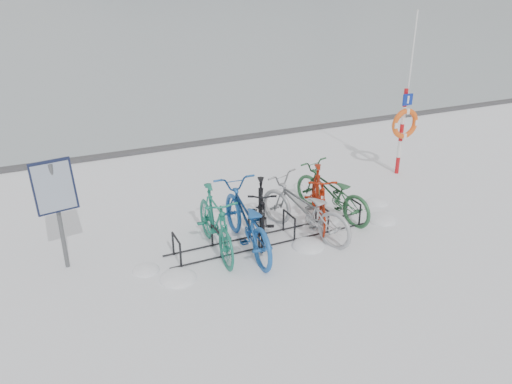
# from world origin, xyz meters

# --- Properties ---
(ground) EXTENTS (900.00, 900.00, 0.00)m
(ground) POSITION_xyz_m (0.00, 0.00, 0.00)
(ground) COLOR white
(ground) RESTS_ON ground
(quay_edge) EXTENTS (400.00, 0.25, 0.10)m
(quay_edge) POSITION_xyz_m (0.00, 5.90, 0.05)
(quay_edge) COLOR #3F3F42
(quay_edge) RESTS_ON ground
(bike_rack) EXTENTS (4.00, 0.48, 0.46)m
(bike_rack) POSITION_xyz_m (0.00, 0.00, 0.18)
(bike_rack) COLOR black
(bike_rack) RESTS_ON ground
(info_board) EXTENTS (0.66, 0.34, 1.88)m
(info_board) POSITION_xyz_m (-3.53, 0.57, 1.36)
(info_board) COLOR #595B5E
(info_board) RESTS_ON ground
(lifebuoy_station) EXTENTS (0.73, 0.22, 3.80)m
(lifebuoy_station) POSITION_xyz_m (4.32, 1.65, 1.28)
(lifebuoy_station) COLOR #B60E14
(lifebuoy_station) RESTS_ON ground
(bike_0) EXTENTS (0.68, 1.99, 1.18)m
(bike_0) POSITION_xyz_m (-1.07, 0.06, 0.59)
(bike_0) COLOR #1A735C
(bike_0) RESTS_ON ground
(bike_1) EXTENTS (0.92, 2.29, 1.18)m
(bike_1) POSITION_xyz_m (-0.55, -0.07, 0.59)
(bike_1) COLOR #1B55A3
(bike_1) RESTS_ON ground
(bike_2) EXTENTS (1.17, 1.84, 1.07)m
(bike_2) POSITION_xyz_m (-0.09, 0.25, 0.54)
(bike_2) COLOR black
(bike_2) RESTS_ON ground
(bike_3) EXTENTS (1.43, 2.26, 1.12)m
(bike_3) POSITION_xyz_m (0.64, -0.06, 0.56)
(bike_3) COLOR #9DA0A5
(bike_3) RESTS_ON ground
(bike_4) EXTENTS (1.25, 1.93, 1.13)m
(bike_4) POSITION_xyz_m (1.14, 0.25, 0.56)
(bike_4) COLOR maroon
(bike_4) RESTS_ON ground
(bike_5) EXTENTS (1.15, 2.12, 1.06)m
(bike_5) POSITION_xyz_m (1.56, 0.44, 0.53)
(bike_5) COLOR #275935
(bike_5) RESTS_ON ground
(snow_drifts) EXTENTS (5.61, 1.57, 0.21)m
(snow_drifts) POSITION_xyz_m (0.33, -0.14, 0.00)
(snow_drifts) COLOR white
(snow_drifts) RESTS_ON ground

